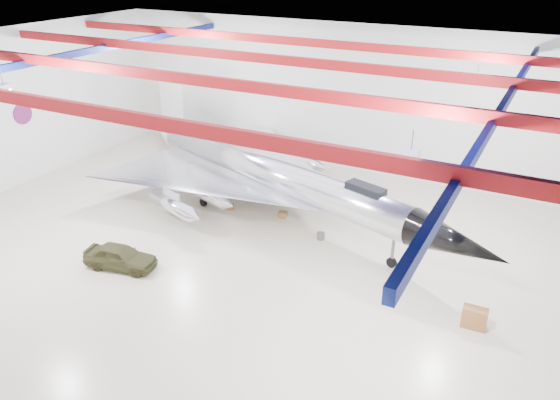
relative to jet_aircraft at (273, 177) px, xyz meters
The scene contains 15 objects.
floor 5.95m from the jet_aircraft, 75.58° to the right, with size 40.00×40.00×0.00m, color beige.
wall_back 10.32m from the jet_aircraft, 82.26° to the left, with size 40.00×40.00×0.00m, color silver.
ceiling 9.98m from the jet_aircraft, 75.58° to the right, with size 40.00×40.00×0.00m, color #0A0F38.
ceiling_structure 9.42m from the jet_aircraft, 75.58° to the right, with size 39.50×29.50×1.08m.
wall_roundel 19.03m from the jet_aircraft, behind, with size 1.50×1.50×0.10m, color #B21414.
jet_aircraft is the anchor object (origin of this frame).
jeep 10.69m from the jet_aircraft, 112.70° to the right, with size 1.60×3.97×1.35m, color #3C3A1E.
desk 15.18m from the jet_aircraft, 23.71° to the right, with size 1.12×0.56×1.02m, color brown.
crate_ply 3.79m from the jet_aircraft, 163.46° to the right, with size 0.52×0.42×0.36m, color olive.
toolbox_red 3.69m from the jet_aircraft, 95.83° to the left, with size 0.44×0.35×0.30m, color #A91C10.
engine_drum 5.12m from the jet_aircraft, 22.33° to the right, with size 0.47×0.47×0.43m, color #59595B.
parts_bin 5.32m from the jet_aircraft, 48.78° to the left, with size 0.64×0.51×0.45m, color olive.
crate_small 5.05m from the jet_aircraft, 152.80° to the left, with size 0.38×0.30×0.27m, color #59595B.
oil_barrel 2.54m from the jet_aircraft, 13.96° to the right, with size 0.56×0.44×0.39m, color olive.
spares_box 6.31m from the jet_aircraft, 39.66° to the left, with size 0.44×0.44×0.40m, color #59595B.
Camera 1 is at (14.09, -22.86, 15.82)m, focal length 35.00 mm.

